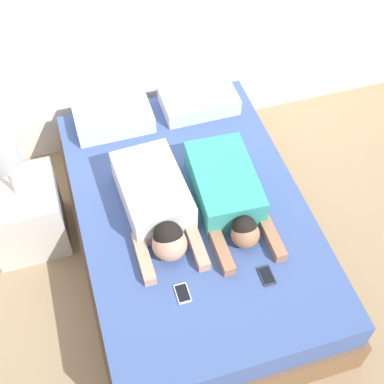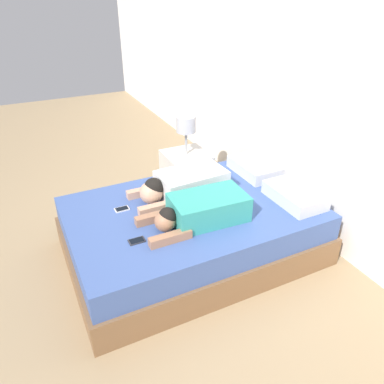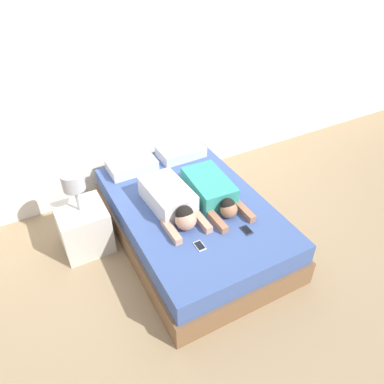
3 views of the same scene
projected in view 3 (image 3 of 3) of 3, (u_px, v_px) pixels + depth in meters
ground_plane at (192, 238)px, 4.16m from camera, size 12.00×12.00×0.00m
wall_back at (140, 87)px, 4.22m from camera, size 12.00×0.06×2.60m
bed at (192, 222)px, 4.00m from camera, size 1.47×2.19×0.50m
pillow_head_left at (132, 165)px, 4.29m from camera, size 0.54×0.34×0.12m
pillow_head_right at (181, 152)px, 4.53m from camera, size 0.54×0.34×0.12m
person_left at (172, 201)px, 3.70m from camera, size 0.40×0.89×0.24m
person_right at (212, 191)px, 3.85m from camera, size 0.40×0.90×0.21m
cell_phone_left at (200, 246)px, 3.37m from camera, size 0.08×0.12×0.01m
cell_phone_right at (246, 230)px, 3.53m from camera, size 0.08×0.12×0.01m
nightstand at (84, 225)px, 3.89m from camera, size 0.49×0.49×0.95m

